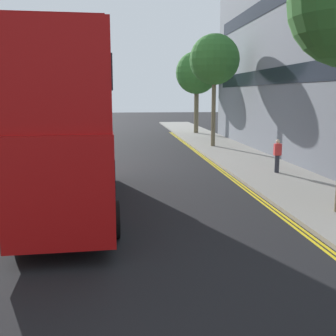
% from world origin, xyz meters
% --- Properties ---
extents(sidewalk_right, '(4.00, 80.00, 0.14)m').
position_xyz_m(sidewalk_right, '(6.50, 16.00, 0.07)').
color(sidewalk_right, gray).
rests_on(sidewalk_right, ground).
extents(kerb_line_outer, '(0.10, 56.00, 0.01)m').
position_xyz_m(kerb_line_outer, '(4.40, 14.00, 0.00)').
color(kerb_line_outer, yellow).
rests_on(kerb_line_outer, ground).
extents(kerb_line_inner, '(0.10, 56.00, 0.01)m').
position_xyz_m(kerb_line_inner, '(4.24, 14.00, 0.00)').
color(kerb_line_inner, yellow).
rests_on(kerb_line_inner, ground).
extents(double_decker_bus_away, '(3.11, 10.89, 5.64)m').
position_xyz_m(double_decker_bus_away, '(-2.46, 13.59, 3.03)').
color(double_decker_bus_away, '#B20F0F').
rests_on(double_decker_bus_away, ground).
extents(pedestrian_far, '(0.34, 0.22, 1.62)m').
position_xyz_m(pedestrian_far, '(6.71, 18.38, 0.99)').
color(pedestrian_far, '#2D2D38').
rests_on(pedestrian_far, sidewalk_right).
extents(street_tree_near, '(3.60, 3.60, 8.02)m').
position_xyz_m(street_tree_near, '(5.94, 29.10, 6.32)').
color(street_tree_near, '#6B6047').
rests_on(street_tree_near, sidewalk_right).
extents(street_tree_far, '(4.08, 4.08, 7.87)m').
position_xyz_m(street_tree_far, '(6.60, 39.55, 5.92)').
color(street_tree_far, '#6B6047').
rests_on(street_tree_far, sidewalk_right).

